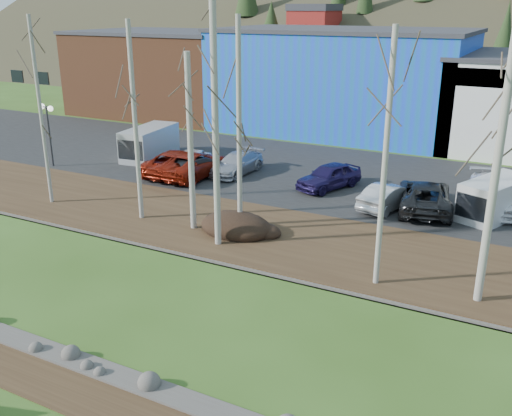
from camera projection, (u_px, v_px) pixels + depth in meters
The scene contains 29 objects.
dirt_strip at pixel (89, 395), 15.53m from camera, with size 80.00×1.80×0.03m, color #382616.
near_bank_rocks at pixel (114, 376), 16.37m from camera, with size 80.00×0.80×0.50m, color #47423D, non-canonical shape.
river at pixel (193, 312), 19.79m from camera, with size 80.00×8.00×0.90m, color black, non-canonical shape.
far_bank_rocks at pixel (249, 267), 23.21m from camera, with size 80.00×0.80×0.46m, color #47423D, non-canonical shape.
far_bank at pixel (282, 238), 25.86m from camera, with size 80.00×7.00×0.15m, color #382616.
parking_lot at pixel (356, 179), 34.63m from camera, with size 80.00×14.00×0.14m, color black.
building_brick at pixel (167, 72), 55.51m from camera, with size 16.32×12.24×7.80m.
building_blue at pixel (343, 80), 47.56m from camera, with size 20.40×12.24×8.30m.
dirt_mound at pixel (236, 225), 26.24m from camera, with size 3.48×2.45×0.68m, color black.
birch_0 at pixel (41, 113), 28.85m from camera, with size 0.19×0.19×9.51m.
birch_1 at pixel (190, 144), 25.55m from camera, with size 0.27×0.27×8.06m.
birch_2 at pixel (135, 124), 26.63m from camera, with size 0.22×0.22×9.35m.
birch_3 at pixel (215, 128), 23.38m from camera, with size 0.28×0.28×10.32m.
birch_4 at pixel (239, 129), 25.01m from camera, with size 0.23×0.23×9.57m.
birch_5 at pixel (385, 163), 20.01m from camera, with size 0.21×0.21×9.33m.
birch_6 at pixel (497, 165), 18.65m from camera, with size 0.29×0.29×9.92m.
street_lamp at pixel (47, 118), 36.22m from camera, with size 1.47×0.72×3.99m.
car_0 at pixel (193, 160), 35.62m from camera, with size 1.82×4.53×1.54m, color white.
car_1 at pixel (198, 167), 34.58m from camera, with size 1.43×4.10×1.35m, color black.
car_2 at pixel (179, 162), 35.15m from camera, with size 2.54×5.51×1.53m, color maroon.
car_3 at pixel (237, 164), 35.36m from camera, with size 1.80×4.43×1.29m, color #A4A5AD.
car_4 at pixel (329, 176), 32.48m from camera, with size 1.70×4.24×1.44m, color #21184A.
car_5 at pixel (388, 196), 29.25m from camera, with size 1.39×3.99×1.31m, color #BABABC.
car_6 at pixel (425, 196), 29.02m from camera, with size 2.50×5.43×1.51m, color black.
car_7 at pixel (495, 194), 29.27m from camera, with size 2.18×5.36×1.56m, color white.
car_8 at pixel (197, 166), 34.61m from camera, with size 1.43×4.10×1.35m, color black.
car_9 at pixel (193, 164), 34.69m from camera, with size 2.54×5.51×1.53m, color maroon.
van_white at pixel (494, 199), 27.94m from camera, with size 3.33×4.71×1.90m.
van_grey at pixel (148, 143), 38.83m from camera, with size 2.50×4.96×2.09m.
Camera 1 is at (10.02, -7.23, 10.04)m, focal length 40.00 mm.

